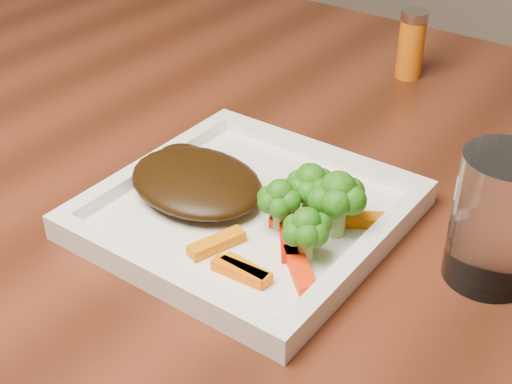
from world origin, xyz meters
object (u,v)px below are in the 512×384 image
Objects in this scene: plate at (248,215)px; drinking_glass at (498,220)px; spice_shaker at (411,45)px; dining_table at (265,366)px; steak at (196,181)px.

plate is 2.25× the size of drinking_glass.
plate is at bearing -165.41° from drinking_glass.
dining_table is at bearing -101.52° from spice_shaker.
drinking_glass reaches higher than dining_table.
spice_shaker reaches higher than dining_table.
drinking_glass reaches higher than spice_shaker.
spice_shaker is at bearing 125.22° from drinking_glass.
dining_table is 13.33× the size of drinking_glass.
plate is 2.93× the size of spice_shaker.
drinking_glass is (0.22, 0.06, 0.05)m from plate.
dining_table is 0.41m from plate.
plate is 0.06m from steak.
drinking_glass is (0.29, -0.08, 0.44)m from dining_table.
dining_table is at bearing 97.53° from steak.
steak is 1.22× the size of drinking_glass.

